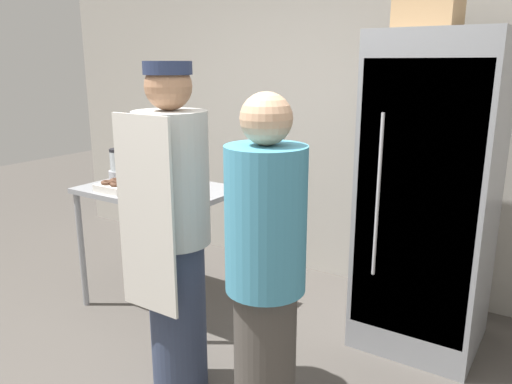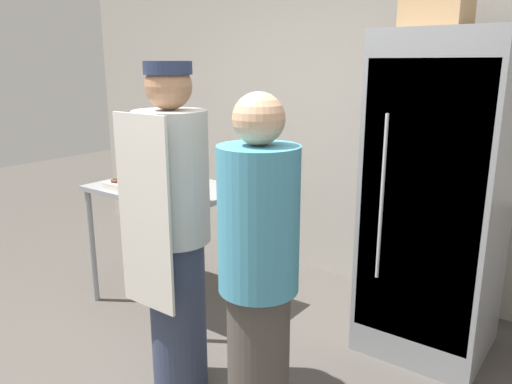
{
  "view_description": "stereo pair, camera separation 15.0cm",
  "coord_description": "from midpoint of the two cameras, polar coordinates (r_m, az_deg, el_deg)",
  "views": [
    {
      "loc": [
        1.47,
        -1.42,
        1.77
      ],
      "look_at": [
        0.09,
        0.7,
        1.11
      ],
      "focal_mm": 35.0,
      "sensor_mm": 36.0,
      "label": 1
    },
    {
      "loc": [
        1.59,
        -1.34,
        1.77
      ],
      "look_at": [
        0.09,
        0.7,
        1.11
      ],
      "focal_mm": 35.0,
      "sensor_mm": 36.0,
      "label": 2
    }
  ],
  "objects": [
    {
      "name": "back_wall",
      "position": [
        4.03,
        14.36,
        10.11
      ],
      "size": [
        6.4,
        0.12,
        2.97
      ],
      "primitive_type": "cube",
      "color": "#ADA89E",
      "rests_on": "ground_plane"
    },
    {
      "name": "cardboard_storage_box",
      "position": [
        3.17,
        21.44,
        19.7
      ],
      "size": [
        0.34,
        0.33,
        0.32
      ],
      "color": "tan",
      "rests_on": "refrigerator"
    },
    {
      "name": "binder_stack",
      "position": [
        3.23,
        -7.69,
        -0.18
      ],
      "size": [
        0.33,
        0.26,
        0.09
      ],
      "color": "#232328",
      "rests_on": "prep_counter"
    },
    {
      "name": "blender_pitcher",
      "position": [
        3.85,
        -13.23,
        2.93
      ],
      "size": [
        0.14,
        0.14,
        0.25
      ],
      "color": "#99999E",
      "rests_on": "prep_counter"
    },
    {
      "name": "person_baker",
      "position": [
        2.64,
        -7.77,
        -4.21
      ],
      "size": [
        0.38,
        0.39,
        1.78
      ],
      "color": "#333D56",
      "rests_on": "ground_plane"
    },
    {
      "name": "person_customer",
      "position": [
        2.22,
        2.25,
        -10.02
      ],
      "size": [
        0.35,
        0.35,
        1.66
      ],
      "color": "#47423D",
      "rests_on": "ground_plane"
    },
    {
      "name": "donut_box",
      "position": [
        3.6,
        -13.41,
        1.09
      ],
      "size": [
        0.24,
        0.22,
        0.26
      ],
      "color": "silver",
      "rests_on": "prep_counter"
    },
    {
      "name": "prep_counter",
      "position": [
        3.65,
        -8.99,
        -1.03
      ],
      "size": [
        1.05,
        0.72,
        0.91
      ],
      "color": "gray",
      "rests_on": "ground_plane"
    },
    {
      "name": "refrigerator",
      "position": [
        3.22,
        21.27,
        -0.73
      ],
      "size": [
        0.73,
        0.74,
        1.95
      ],
      "color": "gray",
      "rests_on": "ground_plane"
    }
  ]
}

